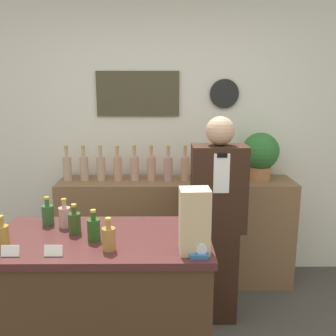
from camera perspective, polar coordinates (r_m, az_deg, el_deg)
name	(u,v)px	position (r m, az deg, el deg)	size (l,w,h in m)	color
back_wall	(157,134)	(3.53, -1.69, 5.23)	(5.20, 0.09, 2.70)	silver
back_shelf	(176,231)	(3.49, 1.24, -9.63)	(2.10, 0.42, 0.97)	brown
display_counter	(105,315)	(2.39, -9.53, -21.17)	(1.21, 0.65, 0.98)	#422B19
shopkeeper	(217,222)	(2.87, 7.54, -8.20)	(0.40, 0.25, 1.59)	#331E14
potted_plant	(260,154)	(3.41, 13.89, 2.12)	(0.33, 0.33, 0.43)	#B27047
paper_bag	(194,221)	(1.89, 4.06, -8.06)	(0.16, 0.13, 0.33)	tan
tape_dispenser	(200,253)	(1.89, 4.88, -12.78)	(0.09, 0.06, 0.07)	#2D66A8
price_card_left	(10,251)	(2.05, -22.92, -11.55)	(0.09, 0.02, 0.06)	white
price_card_right	(53,251)	(1.98, -17.07, -11.96)	(0.09, 0.02, 0.06)	white
counter_bottle_0	(2,236)	(2.15, -23.95, -9.40)	(0.07, 0.07, 0.17)	olive
counter_bottle_1	(48,214)	(2.39, -17.84, -6.70)	(0.07, 0.07, 0.17)	#2C5928
counter_bottle_2	(65,216)	(2.33, -15.46, -7.09)	(0.07, 0.07, 0.17)	tan
counter_bottle_3	(75,222)	(2.21, -14.05, -8.04)	(0.07, 0.07, 0.17)	#31481E
counter_bottle_4	(94,229)	(2.10, -11.24, -9.07)	(0.07, 0.07, 0.17)	#234F1D
counter_bottle_5	(109,238)	(1.97, -9.01, -10.48)	(0.07, 0.07, 0.17)	#A6733A
shelf_bottle_0	(67,168)	(3.43, -15.10, 0.07)	(0.08, 0.08, 0.31)	tan
shelf_bottle_1	(84,168)	(3.40, -12.67, 0.07)	(0.08, 0.08, 0.31)	tan
shelf_bottle_2	(101,168)	(3.37, -10.19, 0.07)	(0.08, 0.08, 0.31)	tan
shelf_bottle_3	(118,168)	(3.34, -7.68, 0.05)	(0.08, 0.08, 0.31)	tan
shelf_bottle_4	(135,167)	(3.33, -5.11, 0.10)	(0.08, 0.08, 0.31)	tan
shelf_bottle_5	(151,168)	(3.32, -2.55, 0.07)	(0.08, 0.08, 0.31)	tan
shelf_bottle_6	(168,168)	(3.30, 0.04, 0.02)	(0.08, 0.08, 0.31)	tan
shelf_bottle_7	(185,168)	(3.32, 2.61, 0.07)	(0.08, 0.08, 0.31)	tan
shelf_bottle_8	(202,167)	(3.34, 5.17, 0.11)	(0.08, 0.08, 0.31)	tan
shelf_bottle_9	(219,168)	(3.33, 7.77, 0.01)	(0.08, 0.08, 0.31)	tan
shelf_bottle_10	(235,167)	(3.38, 10.21, 0.12)	(0.08, 0.08, 0.31)	tan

